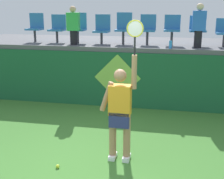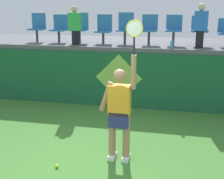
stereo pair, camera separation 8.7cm
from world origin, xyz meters
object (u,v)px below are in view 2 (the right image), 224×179
Objects in this scene: stadium_chair_0 at (38,26)px; stadium_chair_6 at (174,28)px; water_bottle at (172,45)px; spectator_0 at (75,25)px; stadium_chair_2 at (80,27)px; stadium_chair_7 at (199,29)px; stadium_chair_3 at (104,28)px; tennis_player at (120,110)px; spectator_1 at (201,25)px; tennis_ball at (57,166)px; stadium_chair_5 at (149,28)px; stadium_chair_4 at (125,27)px; stadium_chair_1 at (60,27)px.

stadium_chair_6 is at bearing -0.09° from stadium_chair_0.
spectator_0 is at bearing 174.77° from water_bottle.
water_bottle is 0.25× the size of stadium_chair_6.
stadium_chair_7 is (3.39, -0.01, -0.01)m from stadium_chair_2.
stadium_chair_3 is 0.86m from spectator_0.
tennis_player is at bearing -111.12° from stadium_chair_7.
stadium_chair_0 is 4.74m from stadium_chair_7.
spectator_1 is (3.39, 0.05, 0.05)m from spectator_0.
tennis_ball is 4.93m from stadium_chair_5.
stadium_chair_6 is (4.06, -0.01, 0.01)m from stadium_chair_0.
stadium_chair_6 is at bearing 67.64° from tennis_ball.
tennis_player is 2.83× the size of stadium_chair_4.
tennis_ball is at bearing -119.64° from stadium_chair_7.
spectator_0 reaches higher than stadium_chair_1.
stadium_chair_2 is 0.98× the size of stadium_chair_4.
stadium_chair_0 is at bearing 161.05° from spectator_0.
stadium_chair_5 is 1.01× the size of stadium_chair_6.
stadium_chair_6 is at bearing -0.23° from stadium_chair_5.
water_bottle is 0.25× the size of stadium_chair_3.
tennis_player is 1.46m from tennis_ball.
stadium_chair_4 reaches higher than tennis_player.
stadium_chair_0 is 3.39m from stadium_chair_5.
stadium_chair_2 is 0.82× the size of spectator_0.
stadium_chair_1 is at bearing 179.90° from stadium_chair_7.
stadium_chair_6 is 1.03× the size of stadium_chair_7.
stadium_chair_6 is 0.80m from spectator_1.
stadium_chair_0 is 0.97× the size of stadium_chair_4.
spectator_0 is at bearing -147.03° from stadium_chair_3.
stadium_chair_7 is at bearing 90.00° from spectator_1.
stadium_chair_4 is (0.42, 4.34, 2.08)m from tennis_ball.
stadium_chair_2 reaches higher than stadium_chair_5.
tennis_ball is 5.05m from stadium_chair_1.
stadium_chair_4 is 1.07× the size of stadium_chair_6.
stadium_chair_5 is 0.73× the size of spectator_1.
stadium_chair_5 reaches higher than stadium_chair_3.
stadium_chair_3 is 1.00× the size of stadium_chair_6.
stadium_chair_6 is 2.75m from spectator_0.
stadium_chair_2 reaches higher than stadium_chair_7.
water_bottle is 0.18× the size of spectator_1.
tennis_ball is 0.08× the size of stadium_chair_6.
spectator_1 reaches higher than stadium_chair_1.
stadium_chair_2 reaches higher than stadium_chair_6.
spectator_1 is (0.70, 0.30, 0.49)m from water_bottle.
water_bottle is 0.19× the size of spectator_0.
stadium_chair_6 is at bearing -0.08° from stadium_chair_1.
stadium_chair_7 is (1.36, -0.01, -0.00)m from stadium_chair_5.
stadium_chair_0 is 4.06m from stadium_chair_6.
stadium_chair_5 is (0.11, 3.80, 1.15)m from tennis_player.
spectator_1 is at bearing -11.41° from stadium_chair_4.
stadium_chair_4 is at bearing 0.11° from stadium_chair_1.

